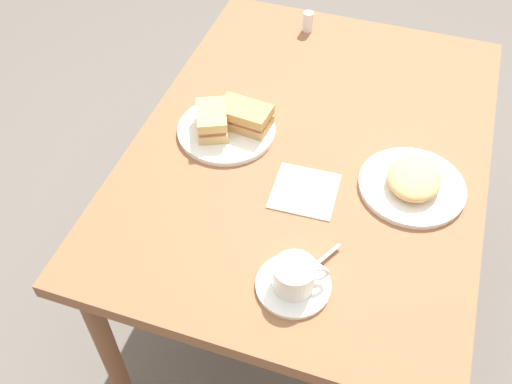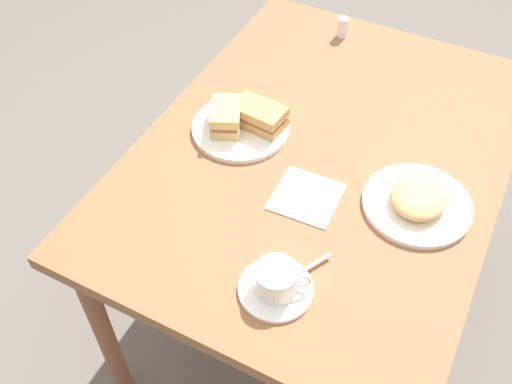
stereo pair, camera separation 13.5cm
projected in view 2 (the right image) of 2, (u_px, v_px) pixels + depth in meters
The scene contains 12 objects.
ground_plane at pixel (305, 302), 2.04m from camera, with size 6.00×6.00×0.00m, color #655F58.
dining_table at pixel (321, 169), 1.54m from camera, with size 1.22×0.88×0.75m.
sandwich_plate at pixel (241, 128), 1.53m from camera, with size 0.26×0.26×0.01m, color white.
sandwich_front at pixel (226, 117), 1.50m from camera, with size 0.13×0.12×0.06m.
sandwich_back at pixel (259, 116), 1.50m from camera, with size 0.09×0.14×0.06m.
coffee_saucer at pixel (276, 289), 1.20m from camera, with size 0.16×0.16×0.01m, color white.
coffee_cup at pixel (277, 279), 1.17m from camera, with size 0.09×0.11×0.06m.
spoon at pixel (306, 269), 1.23m from camera, with size 0.09×0.06×0.01m.
side_plate at pixel (417, 204), 1.35m from camera, with size 0.25×0.25×0.01m, color white.
side_food_pile at pixel (419, 196), 1.33m from camera, with size 0.15×0.13×0.04m, color tan.
napkin at pixel (306, 197), 1.38m from camera, with size 0.15×0.15×0.00m, color white.
salt_shaker at pixel (343, 27), 1.80m from camera, with size 0.03×0.03×0.06m, color silver.
Camera 2 is at (1.03, 0.33, 1.78)m, focal length 40.88 mm.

